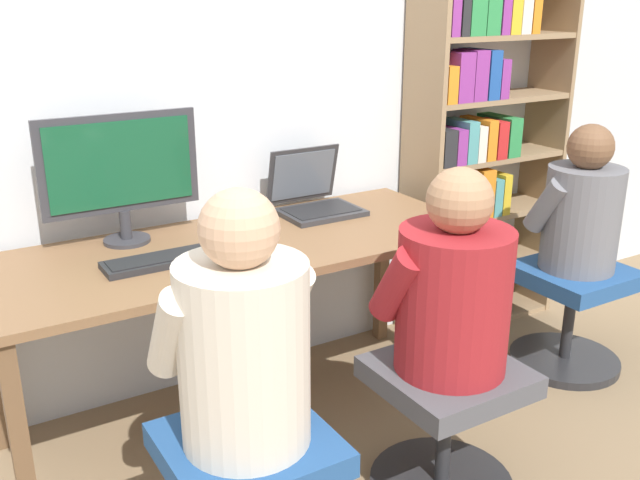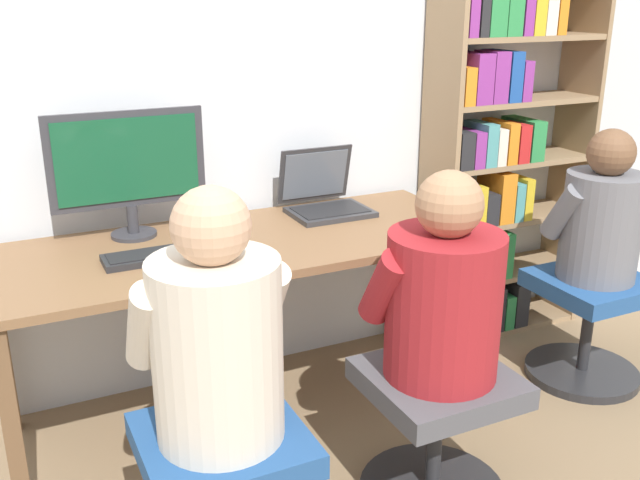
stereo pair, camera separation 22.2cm
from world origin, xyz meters
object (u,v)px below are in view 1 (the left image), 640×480
object	(u,v)px
desktop_monitor	(121,172)
person_at_monitor	(243,339)
person_at_laptop	(453,288)
office_chair_side	(570,310)
laptop	(315,199)
person_near_shelf	(582,209)
keyboard	(163,260)
office_chair_right	(445,420)
bookshelf	(474,162)

from	to	relation	value
desktop_monitor	person_at_monitor	world-z (taller)	desktop_monitor
person_at_laptop	office_chair_side	size ratio (longest dim) A/B	1.35
desktop_monitor	office_chair_side	bearing A→B (deg)	-17.54
laptop	desktop_monitor	bearing A→B (deg)	178.25
person_near_shelf	person_at_monitor	bearing A→B (deg)	-167.37
keyboard	person_at_laptop	bearing A→B (deg)	-43.72
office_chair_right	desktop_monitor	bearing A→B (deg)	127.84
keyboard	desktop_monitor	bearing A→B (deg)	98.28
person_at_laptop	person_near_shelf	world-z (taller)	person_at_laptop
person_at_monitor	bookshelf	xyz separation A→B (m)	(1.62, 0.93, 0.07)
desktop_monitor	office_chair_right	bearing A→B (deg)	-52.16
laptop	bookshelf	bearing A→B (deg)	1.54
desktop_monitor	bookshelf	bearing A→B (deg)	0.01
laptop	person_at_monitor	bearing A→B (deg)	-129.57
laptop	office_chair_right	size ratio (longest dim) A/B	0.66
bookshelf	person_at_monitor	bearing A→B (deg)	-150.20
person_at_monitor	bookshelf	distance (m)	1.87
desktop_monitor	laptop	size ratio (longest dim) A/B	1.75
person_at_laptop	office_chair_right	bearing A→B (deg)	-90.00
office_chair_right	person_near_shelf	size ratio (longest dim) A/B	0.77
office_chair_side	person_at_monitor	bearing A→B (deg)	-167.51
person_at_monitor	bookshelf	bearing A→B (deg)	29.80
office_chair_side	bookshelf	bearing A→B (deg)	100.23
desktop_monitor	person_near_shelf	distance (m)	1.84
person_at_monitor	office_chair_side	distance (m)	1.83
person_at_laptop	office_chair_side	bearing A→B (deg)	19.71
laptop	person_at_laptop	size ratio (longest dim) A/B	0.49
desktop_monitor	office_chair_right	xyz separation A→B (m)	(0.71, -0.92, -0.72)
keyboard	person_at_laptop	world-z (taller)	person_at_laptop
laptop	person_near_shelf	xyz separation A→B (m)	(0.97, -0.52, -0.06)
keyboard	person_near_shelf	xyz separation A→B (m)	(1.70, -0.28, -0.02)
office_chair_right	bookshelf	size ratio (longest dim) A/B	0.28
laptop	person_at_monitor	distance (m)	1.18
laptop	person_at_laptop	xyz separation A→B (m)	(-0.05, -0.89, -0.05)
person_at_monitor	person_near_shelf	bearing A→B (deg)	12.63
keyboard	person_at_monitor	size ratio (longest dim) A/B	0.58
keyboard	person_at_laptop	size ratio (longest dim) A/B	0.61
person_at_monitor	desktop_monitor	bearing A→B (deg)	90.70
keyboard	office_chair_right	size ratio (longest dim) A/B	0.83
office_chair_right	person_at_monitor	xyz separation A→B (m)	(-0.70, -0.01, 0.48)
desktop_monitor	person_at_monitor	bearing A→B (deg)	-89.30
desktop_monitor	keyboard	distance (m)	0.37
keyboard	person_near_shelf	world-z (taller)	person_near_shelf
laptop	office_chair_right	world-z (taller)	laptop
keyboard	office_chair_right	xyz separation A→B (m)	(0.67, -0.65, -0.47)
person_at_laptop	person_near_shelf	distance (m)	1.09
laptop	person_at_monitor	size ratio (longest dim) A/B	0.46
person_at_monitor	person_near_shelf	size ratio (longest dim) A/B	1.11
person_at_laptop	office_chair_side	world-z (taller)	person_at_laptop
person_near_shelf	bookshelf	bearing A→B (deg)	100.31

